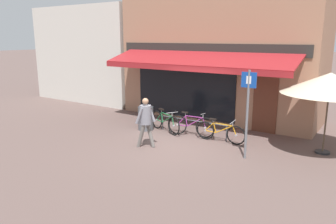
{
  "coord_description": "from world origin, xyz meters",
  "views": [
    {
      "loc": [
        5.64,
        -8.81,
        3.5
      ],
      "look_at": [
        -0.3,
        0.06,
        1.05
      ],
      "focal_mm": 35.0,
      "sensor_mm": 36.0,
      "label": 1
    }
  ],
  "objects_px": {
    "bicycle_green": "(165,122)",
    "bicycle_purple": "(191,125)",
    "litter_bin": "(146,117)",
    "cafe_parasol": "(330,83)",
    "parking_sign": "(248,106)",
    "bicycle_orange": "(220,132)",
    "pedestrian_adult": "(146,118)"
  },
  "relations": [
    {
      "from": "litter_bin",
      "to": "parking_sign",
      "type": "xyz_separation_m",
      "value": [
        4.32,
        -0.82,
        1.08
      ]
    },
    {
      "from": "bicycle_orange",
      "to": "parking_sign",
      "type": "distance_m",
      "value": 2.03
    },
    {
      "from": "bicycle_green",
      "to": "cafe_parasol",
      "type": "xyz_separation_m",
      "value": [
        5.38,
        0.77,
        1.79
      ]
    },
    {
      "from": "cafe_parasol",
      "to": "bicycle_purple",
      "type": "bearing_deg",
      "value": -171.28
    },
    {
      "from": "bicycle_orange",
      "to": "parking_sign",
      "type": "bearing_deg",
      "value": -40.56
    },
    {
      "from": "bicycle_orange",
      "to": "litter_bin",
      "type": "bearing_deg",
      "value": -179.01
    },
    {
      "from": "bicycle_orange",
      "to": "litter_bin",
      "type": "distance_m",
      "value": 3.05
    },
    {
      "from": "pedestrian_adult",
      "to": "litter_bin",
      "type": "distance_m",
      "value": 2.11
    },
    {
      "from": "bicycle_orange",
      "to": "cafe_parasol",
      "type": "height_order",
      "value": "cafe_parasol"
    },
    {
      "from": "parking_sign",
      "to": "bicycle_green",
      "type": "bearing_deg",
      "value": 164.11
    },
    {
      "from": "litter_bin",
      "to": "cafe_parasol",
      "type": "xyz_separation_m",
      "value": [
        6.15,
        0.96,
        1.66
      ]
    },
    {
      "from": "bicycle_orange",
      "to": "litter_bin",
      "type": "relative_size",
      "value": 1.74
    },
    {
      "from": "pedestrian_adult",
      "to": "litter_bin",
      "type": "height_order",
      "value": "pedestrian_adult"
    },
    {
      "from": "bicycle_purple",
      "to": "bicycle_orange",
      "type": "xyz_separation_m",
      "value": [
        1.2,
        -0.12,
        -0.03
      ]
    },
    {
      "from": "bicycle_green",
      "to": "bicycle_purple",
      "type": "distance_m",
      "value": 1.08
    },
    {
      "from": "litter_bin",
      "to": "cafe_parasol",
      "type": "height_order",
      "value": "cafe_parasol"
    },
    {
      "from": "bicycle_green",
      "to": "bicycle_purple",
      "type": "bearing_deg",
      "value": 27.12
    },
    {
      "from": "bicycle_green",
      "to": "parking_sign",
      "type": "relative_size",
      "value": 0.66
    },
    {
      "from": "bicycle_green",
      "to": "parking_sign",
      "type": "bearing_deg",
      "value": 5.47
    },
    {
      "from": "bicycle_green",
      "to": "bicycle_orange",
      "type": "xyz_separation_m",
      "value": [
        2.28,
        -0.01,
        -0.02
      ]
    },
    {
      "from": "pedestrian_adult",
      "to": "parking_sign",
      "type": "bearing_deg",
      "value": 10.46
    },
    {
      "from": "pedestrian_adult",
      "to": "bicycle_orange",
      "type": "bearing_deg",
      "value": 40.95
    },
    {
      "from": "bicycle_green",
      "to": "bicycle_orange",
      "type": "distance_m",
      "value": 2.28
    },
    {
      "from": "bicycle_green",
      "to": "cafe_parasol",
      "type": "distance_m",
      "value": 5.72
    },
    {
      "from": "parking_sign",
      "to": "bicycle_orange",
      "type": "bearing_deg",
      "value": 141.8
    },
    {
      "from": "bicycle_green",
      "to": "bicycle_purple",
      "type": "xyz_separation_m",
      "value": [
        1.08,
        0.11,
        0.0
      ]
    },
    {
      "from": "litter_bin",
      "to": "cafe_parasol",
      "type": "bearing_deg",
      "value": 8.84
    },
    {
      "from": "pedestrian_adult",
      "to": "bicycle_green",
      "type": "bearing_deg",
      "value": 100.77
    },
    {
      "from": "parking_sign",
      "to": "cafe_parasol",
      "type": "xyz_separation_m",
      "value": [
        1.83,
        1.78,
        0.58
      ]
    },
    {
      "from": "bicycle_green",
      "to": "litter_bin",
      "type": "xyz_separation_m",
      "value": [
        -0.77,
        -0.19,
        0.13
      ]
    },
    {
      "from": "bicycle_orange",
      "to": "litter_bin",
      "type": "xyz_separation_m",
      "value": [
        -3.04,
        -0.18,
        0.15
      ]
    },
    {
      "from": "bicycle_green",
      "to": "litter_bin",
      "type": "height_order",
      "value": "litter_bin"
    }
  ]
}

